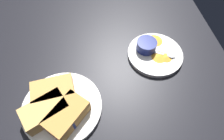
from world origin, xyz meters
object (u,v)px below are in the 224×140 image
plate_sandwich_main (62,107)px  plate_chips_companion (155,54)px  sandwich_half_near (54,91)px  spoon_by_gravy_ramekin (168,55)px  ramekin_light_gravy (146,45)px  ramekin_dark_sauce (65,120)px  sandwich_half_far (45,111)px  spoon_by_dark_ramekin (61,106)px  sandwich_half_extra (67,116)px

plate_sandwich_main → plate_chips_companion: (35.01, 16.83, 0.00)cm
sandwich_half_near → spoon_by_gravy_ramekin: size_ratio=1.47×
plate_chips_companion → ramekin_light_gravy: ramekin_light_gravy is taller
ramekin_dark_sauce → spoon_by_gravy_ramekin: (37.51, 20.32, -1.89)cm
ramekin_light_gravy → plate_sandwich_main: bearing=-148.7°
sandwich_half_far → spoon_by_gravy_ramekin: (43.46, 16.92, -2.04)cm
spoon_by_dark_ramekin → ramekin_light_gravy: (31.97, 19.67, 1.63)cm
sandwich_half_extra → spoon_by_dark_ramekin: bearing=117.5°
sandwich_half_extra → ramekin_dark_sauce: (-0.46, -1.12, -0.15)cm
spoon_by_dark_ramekin → spoon_by_gravy_ramekin: 41.99cm
ramekin_light_gravy → spoon_by_gravy_ramekin: size_ratio=0.79×
sandwich_half_near → plate_chips_companion: size_ratio=0.68×
ramekin_dark_sauce → plate_chips_companion: size_ratio=0.33×
spoon_by_dark_ramekin → spoon_by_gravy_ramekin: bearing=21.1°
sandwich_half_extra → ramekin_dark_sauce: size_ratio=2.15×
sandwich_half_far → spoon_by_gravy_ramekin: sandwich_half_far is taller
sandwich_half_extra → spoon_by_gravy_ramekin: (37.05, 19.20, -2.04)cm
sandwich_half_extra → spoon_by_dark_ramekin: size_ratio=1.50×
sandwich_half_extra → spoon_by_gravy_ramekin: size_ratio=1.54×
plate_sandwich_main → sandwich_half_far: bearing=-154.6°
sandwich_half_near → plate_chips_companion: bearing=18.6°
plate_chips_companion → spoon_by_dark_ramekin: bearing=-154.0°
plate_sandwich_main → plate_chips_companion: bearing=25.7°
ramekin_light_gravy → ramekin_dark_sauce: bearing=-140.6°
sandwich_half_far → ramekin_light_gravy: size_ratio=2.00×
ramekin_light_gravy → sandwich_half_far: bearing=-149.3°
sandwich_half_near → spoon_by_gravy_ramekin: bearing=14.3°
plate_sandwich_main → sandwich_half_near: sandwich_half_near is taller
plate_sandwich_main → spoon_by_gravy_ramekin: 41.85cm
plate_chips_companion → spoon_by_gravy_ramekin: size_ratio=2.18×
sandwich_half_far → spoon_by_dark_ramekin: sandwich_half_far is taller
plate_sandwich_main → ramekin_dark_sauce: ramekin_dark_sauce is taller
sandwich_half_extra → sandwich_half_near: bearing=115.4°
sandwich_half_extra → ramekin_dark_sauce: bearing=-112.1°
ramekin_light_gravy → spoon_by_gravy_ramekin: (7.22, -4.57, -1.63)cm
sandwich_half_near → sandwich_half_far: (-2.28, -6.40, 0.00)cm
ramekin_dark_sauce → sandwich_half_extra: bearing=67.9°
ramekin_dark_sauce → plate_chips_companion: (33.40, 22.29, -3.05)cm
plate_sandwich_main → spoon_by_gravy_ramekin: size_ratio=2.66×
plate_chips_companion → spoon_by_gravy_ramekin: 4.70cm
sandwich_half_far → ramekin_light_gravy: 42.13cm
sandwich_half_near → ramekin_dark_sauce: (3.67, -9.81, -0.15)cm
spoon_by_dark_ramekin → sandwich_half_extra: bearing=-62.5°
ramekin_dark_sauce → ramekin_light_gravy: (30.29, 24.89, -0.26)cm
sandwich_half_extra → plate_chips_companion: 39.29cm
sandwich_half_extra → spoon_by_dark_ramekin: (-2.13, 4.09, -2.04)cm
plate_chips_companion → sandwich_half_near: bearing=-161.4°
sandwich_half_near → spoon_by_gravy_ramekin: 42.54cm
sandwich_half_extra → ramekin_light_gravy: 38.15cm
spoon_by_dark_ramekin → ramekin_light_gravy: size_ratio=1.31×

